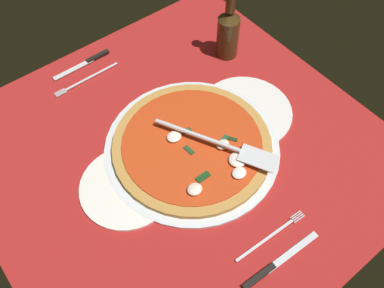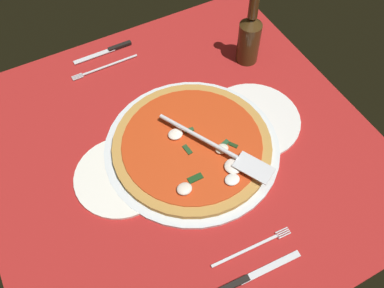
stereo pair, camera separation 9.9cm
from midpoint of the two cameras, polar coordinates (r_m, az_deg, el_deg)
name	(u,v)px [view 1 (the left image)]	position (r cm, az deg, el deg)	size (l,w,h in cm)	color
ground_plane	(180,151)	(101.59, -4.44, -1.20)	(90.94, 90.94, 0.80)	#A4201E
checker_pattern	(180,150)	(101.22, -4.45, -1.06)	(90.94, 90.94, 0.10)	silver
pizza_pan	(192,148)	(100.74, -2.82, -0.70)	(41.86, 41.86, 1.09)	silver
dinner_plate_left	(245,112)	(107.62, 4.61, 4.17)	(23.72, 23.72, 1.00)	white
dinner_plate_right	(127,187)	(97.08, -11.66, -5.90)	(21.52, 21.52, 1.00)	white
pizza	(193,145)	(99.53, -2.76, -0.35)	(37.86, 37.86, 2.92)	#BD883F
pizza_server	(219,144)	(96.64, 0.76, -0.14)	(16.56, 27.87, 1.00)	silver
place_setting_near	(87,71)	(121.88, -16.30, 9.31)	(19.86, 12.31, 1.40)	white
place_setting_far	(272,252)	(89.67, 7.64, -14.51)	(21.07, 12.32, 1.40)	white
beer_bottle	(228,31)	(116.88, 2.42, 14.89)	(6.06, 6.06, 22.70)	#402B13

